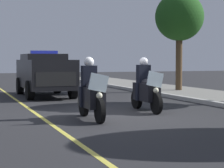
{
  "coord_description": "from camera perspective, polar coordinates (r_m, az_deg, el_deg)",
  "views": [
    {
      "loc": [
        11.39,
        -4.39,
        1.64
      ],
      "look_at": [
        -0.25,
        0.0,
        0.9
      ],
      "focal_mm": 65.31,
      "sensor_mm": 36.0,
      "label": 1
    }
  ],
  "objects": [
    {
      "name": "ground_plane",
      "position": [
        12.31,
        0.41,
        -4.25
      ],
      "size": [
        80.0,
        80.0,
        0.0
      ],
      "primitive_type": "plane",
      "color": "#28282B"
    },
    {
      "name": "lane_stripe_center",
      "position": [
        11.71,
        -9.78,
        -4.68
      ],
      "size": [
        48.0,
        0.12,
        0.01
      ],
      "primitive_type": "cube",
      "color": "#E0D14C",
      "rests_on": "ground"
    },
    {
      "name": "police_motorcycle_lead_left",
      "position": [
        11.18,
        -2.95,
        -1.42
      ],
      "size": [
        2.14,
        0.56,
        1.72
      ],
      "color": "black",
      "rests_on": "ground"
    },
    {
      "name": "police_motorcycle_lead_right",
      "position": [
        13.0,
        4.77,
        -0.75
      ],
      "size": [
        2.14,
        0.56,
        1.72
      ],
      "color": "black",
      "rests_on": "ground"
    },
    {
      "name": "police_suv",
      "position": [
        18.52,
        -9.42,
        1.59
      ],
      "size": [
        4.93,
        2.13,
        2.05
      ],
      "color": "black",
      "rests_on": "ground"
    },
    {
      "name": "tree_far_back",
      "position": [
        21.14,
        9.41,
        9.16
      ],
      "size": [
        2.46,
        2.46,
        4.94
      ],
      "color": "#4C3823",
      "rests_on": "sidewalk_strip"
    }
  ]
}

